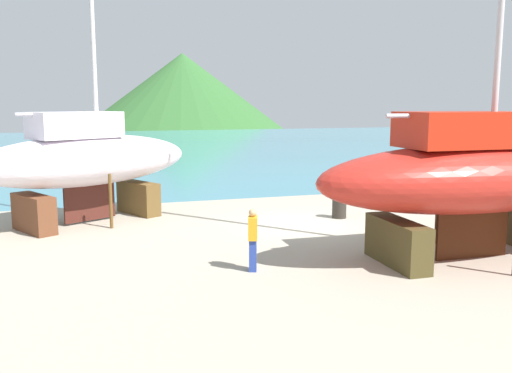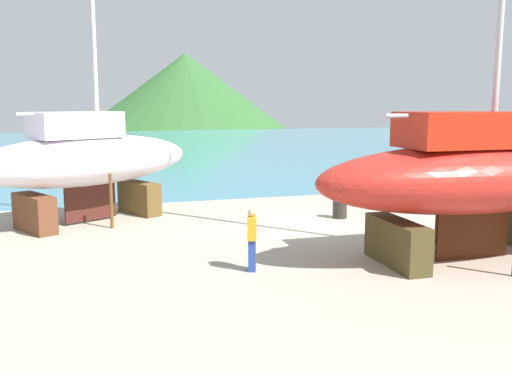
{
  "view_description": "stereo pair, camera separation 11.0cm",
  "coord_description": "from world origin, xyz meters",
  "views": [
    {
      "loc": [
        -7.6,
        -18.68,
        4.54
      ],
      "look_at": [
        -2.25,
        -1.4,
        1.76
      ],
      "focal_mm": 38.27,
      "sensor_mm": 36.0,
      "label": 1
    },
    {
      "loc": [
        -7.49,
        -18.72,
        4.54
      ],
      "look_at": [
        -2.25,
        -1.4,
        1.76
      ],
      "focal_mm": 38.27,
      "sensor_mm": 36.0,
      "label": 2
    }
  ],
  "objects": [
    {
      "name": "ground_plane",
      "position": [
        0.0,
        -4.23,
        0.0
      ],
      "size": [
        43.41,
        43.41,
        0.0
      ],
      "primitive_type": "plane",
      "color": "#A49B88"
    },
    {
      "name": "sea_water",
      "position": [
        0.0,
        39.34,
        0.0
      ],
      "size": [
        173.64,
        66.45,
        0.01
      ],
      "primitive_type": "cube",
      "color": "teal",
      "rests_on": "ground"
    },
    {
      "name": "headland_hill",
      "position": [
        14.31,
        110.03,
        0.0
      ],
      "size": [
        86.82,
        86.82,
        32.01
      ],
      "primitive_type": "cone",
      "color": "#31622D",
      "rests_on": "ground"
    },
    {
      "name": "sailboat_mid_port",
      "position": [
        3.07,
        -5.63,
        2.45
      ],
      "size": [
        9.97,
        3.63,
        16.99
      ],
      "rotation": [
        0.0,
        0.0,
        -0.02
      ],
      "color": "#4B371D",
      "rests_on": "ground"
    },
    {
      "name": "sailboat_far_slipway",
      "position": [
        -7.64,
        2.8,
        2.43
      ],
      "size": [
        9.0,
        6.66,
        15.87
      ],
      "rotation": [
        0.0,
        0.0,
        0.51
      ],
      "color": "brown",
      "rests_on": "ground"
    },
    {
      "name": "worker",
      "position": [
        -3.42,
        -4.9,
        0.9
      ],
      "size": [
        0.37,
        0.49,
        1.73
      ],
      "rotation": [
        0.0,
        0.0,
        5.96
      ],
      "color": "#273D93",
      "rests_on": "ground"
    },
    {
      "name": "barrel_tipped_left",
      "position": [
        7.88,
        -0.47,
        0.42
      ],
      "size": [
        0.62,
        0.62,
        0.83
      ],
      "primitive_type": "cylinder",
      "rotation": [
        0.0,
        0.0,
        1.53
      ],
      "color": "#21252C",
      "rests_on": "ground"
    },
    {
      "name": "barrel_rust_mid",
      "position": [
        1.88,
        0.71,
        0.43
      ],
      "size": [
        0.77,
        0.77,
        0.87
      ],
      "primitive_type": "cylinder",
      "rotation": [
        0.0,
        0.0,
        2.64
      ],
      "color": "#2E2A24",
      "rests_on": "ground"
    }
  ]
}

